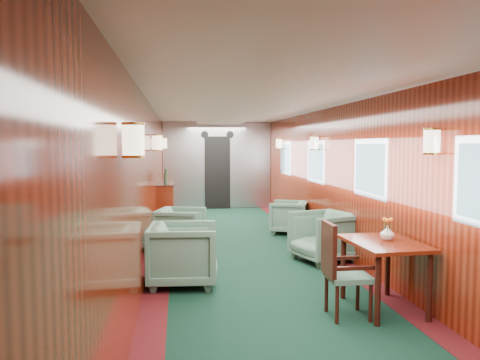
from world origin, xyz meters
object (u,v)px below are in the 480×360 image
(credenza, at_px, (165,207))
(armchair_left_far, at_px, (181,228))
(side_chair, at_px, (339,266))
(armchair_right_near, at_px, (323,236))
(dining_table, at_px, (384,252))
(armchair_left_near, at_px, (183,254))
(armchair_right_far, at_px, (289,217))

(credenza, bearing_deg, armchair_left_far, -79.58)
(side_chair, height_order, armchair_right_near, side_chair)
(dining_table, distance_m, armchair_left_near, 2.43)
(credenza, distance_m, armchair_left_far, 1.64)
(dining_table, bearing_deg, armchair_right_near, 87.03)
(dining_table, height_order, armchair_left_far, dining_table)
(armchair_left_far, xyz_separation_m, armchair_right_far, (2.15, 1.15, -0.02))
(armchair_left_far, distance_m, armchair_right_far, 2.44)
(credenza, height_order, armchair_left_near, credenza)
(armchair_left_near, xyz_separation_m, armchair_right_far, (2.13, 3.20, -0.06))
(dining_table, height_order, armchair_right_near, armchair_right_near)
(armchair_left_near, relative_size, armchair_right_far, 1.19)
(dining_table, distance_m, credenza, 5.42)
(armchair_right_near, xyz_separation_m, armchair_right_far, (0.00, 2.27, -0.05))
(side_chair, relative_size, armchair_right_far, 1.37)
(armchair_right_near, bearing_deg, side_chair, -32.39)
(side_chair, relative_size, armchair_left_far, 1.27)
(credenza, bearing_deg, armchair_right_far, -10.62)
(credenza, xyz_separation_m, armchair_left_far, (0.30, -1.61, -0.16))
(credenza, height_order, armchair_left_far, credenza)
(armchair_left_near, relative_size, armchair_right_near, 1.03)
(dining_table, relative_size, side_chair, 1.04)
(dining_table, distance_m, side_chair, 0.58)
(armchair_right_near, distance_m, armchair_right_far, 2.27)
(side_chair, bearing_deg, armchair_left_near, 139.94)
(credenza, bearing_deg, dining_table, -63.31)
(dining_table, distance_m, armchair_right_far, 4.39)
(armchair_left_near, xyz_separation_m, armchair_right_near, (2.13, 0.93, -0.01))
(dining_table, xyz_separation_m, credenza, (-2.43, 4.84, -0.11))
(dining_table, height_order, side_chair, side_chair)
(side_chair, relative_size, credenza, 0.77)
(armchair_left_near, bearing_deg, armchair_right_far, -29.89)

